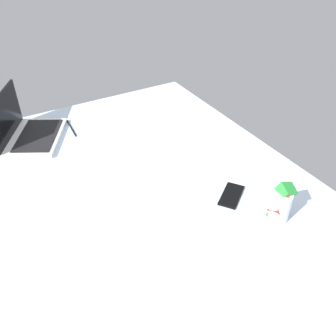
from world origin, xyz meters
TOP-DOWN VIEW (x-y plane):
  - bed_mattress at (0.00, 0.00)cm, footprint 180.00×140.00cm
  - laptop at (66.46, 23.95)cm, footprint 39.99×36.01cm
  - snack_cup at (-30.52, -39.93)cm, footprint 9.00×10.63cm
  - cell_phone at (-13.75, -33.23)cm, footprint 13.81×15.29cm
  - charger_cable at (66.14, 3.61)cm, footprint 17.01×1.63cm

SIDE VIEW (x-z plane):
  - bed_mattress at x=0.00cm, z-range 0.00..18.00cm
  - charger_cable at x=66.14cm, z-range 18.00..18.60cm
  - cell_phone at x=-13.75cm, z-range 18.00..18.80cm
  - laptop at x=66.46cm, z-range 10.91..33.91cm
  - snack_cup at x=-30.52cm, z-range 16.75..31.48cm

